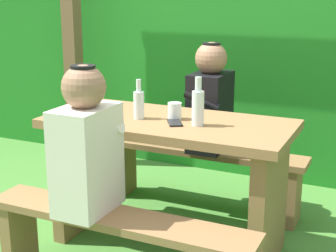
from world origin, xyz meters
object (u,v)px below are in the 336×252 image
Objects in this scene: bench_near at (118,238)px; drinking_glass at (175,111)px; person_white_shirt at (87,145)px; person_black_coat at (210,101)px; picnic_table at (168,162)px; bottle_left at (139,104)px; bench_far at (204,165)px; bottle_right at (198,106)px; cell_phone at (175,123)px.

bench_near is 0.79m from drinking_glass.
person_white_shirt is 7.56× the size of drinking_glass.
person_black_coat is (0.20, 1.16, 0.00)m from person_white_shirt.
picnic_table is at bearing 74.63° from person_white_shirt.
bench_near is at bearing -73.53° from bottle_left.
bench_far is 0.85m from bottle_left.
bench_far is 0.46m from person_black_coat.
bottle_right is at bearing -72.52° from bench_far.
bench_near is 1.00× the size of bench_far.
person_black_coat is 3.19× the size of bottle_left.
bottle_left is at bearing -179.86° from bottle_right.
picnic_table is 10.00× the size of cell_phone.
bench_near is 14.71× the size of drinking_glass.
picnic_table is at bearing -93.71° from person_black_coat.
bottle_left is 0.24m from cell_phone.
bench_near is at bearing -91.85° from person_black_coat.
person_black_coat is at bearing 104.40° from bottle_right.
person_white_shirt reaches higher than bottle_right.
bench_near and bench_far have the same top height.
bottle_left is (-0.19, -0.07, 0.04)m from drinking_glass.
bench_far is 0.80m from cell_phone.
bottle_left is (-0.16, -0.05, 0.34)m from picnic_table.
cell_phone is (0.03, -0.65, 0.01)m from person_black_coat.
drinking_glass is at bearing -86.85° from bench_far.
drinking_glass is at bearing -90.69° from person_black_coat.
picnic_table is 1.95× the size of person_black_coat.
picnic_table is 0.38m from bottle_left.
bottle_left is (-0.16, 0.53, 0.55)m from bench_near.
person_black_coat is at bearing 86.29° from picnic_table.
bottle_left is (0.00, 0.53, 0.09)m from person_white_shirt.
cell_phone reaches higher than bench_near.
bench_near is at bearing -1.19° from person_white_shirt.
bench_far is 5.29× the size of bottle_right.
person_black_coat is at bearing 80.36° from person_white_shirt.
person_white_shirt and person_black_coat have the same top height.
person_white_shirt reaches higher than bench_near.
person_black_coat reaches higher than bench_far.
cell_phone is (0.07, 0.52, 0.47)m from bench_near.
bottle_right reaches higher than cell_phone.
bottle_left reaches higher than cell_phone.
bottle_right is (0.20, -0.05, 0.36)m from picnic_table.
picnic_table is 14.71× the size of drinking_glass.
cell_phone is (-0.13, -0.02, -0.10)m from bottle_right.
picnic_table is at bearing 90.00° from bench_near.
bottle_right is at bearing 0.14° from bottle_left.
picnic_table is at bearing 17.69° from bottle_left.
bench_far is at bearing 90.00° from bench_near.
drinking_glass is (0.03, 0.02, 0.30)m from picnic_table.
cell_phone is (0.23, 0.51, 0.01)m from person_white_shirt.
person_white_shirt is at bearing -97.80° from bench_far.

